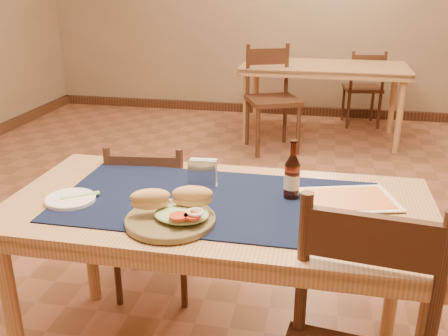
% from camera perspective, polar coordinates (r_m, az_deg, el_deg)
% --- Properties ---
extents(room, '(6.04, 7.04, 2.84)m').
position_cam_1_polar(room, '(2.50, 3.37, 17.62)').
color(room, '#975A42').
rests_on(room, ground).
extents(main_table, '(1.60, 0.80, 0.75)m').
position_cam_1_polar(main_table, '(1.92, -0.60, -6.14)').
color(main_table, tan).
rests_on(main_table, ground).
extents(placemat, '(1.20, 0.60, 0.01)m').
position_cam_1_polar(placemat, '(1.88, -0.61, -3.82)').
color(placemat, '#0D1633').
rests_on(placemat, main_table).
extents(baseboard, '(6.00, 7.00, 0.10)m').
position_cam_1_polar(baseboard, '(2.91, 2.81, -10.00)').
color(baseboard, '#462919').
rests_on(baseboard, ground).
extents(back_table, '(1.61, 0.81, 0.75)m').
position_cam_1_polar(back_table, '(5.11, 11.34, 10.60)').
color(back_table, tan).
rests_on(back_table, ground).
extents(chair_main_far, '(0.43, 0.43, 0.84)m').
position_cam_1_polar(chair_main_far, '(2.51, -8.07, -5.47)').
color(chair_main_far, '#462919').
rests_on(chair_main_far, ground).
extents(chair_back_near, '(0.59, 0.59, 0.97)m').
position_cam_1_polar(chair_back_near, '(4.74, 5.45, 8.12)').
color(chair_back_near, '#462919').
rests_on(chair_back_near, ground).
extents(chair_back_far, '(0.44, 0.44, 0.84)m').
position_cam_1_polar(chair_back_far, '(5.72, 15.65, 8.90)').
color(chair_back_far, '#462919').
rests_on(chair_back_far, ground).
extents(sandwich_plate, '(0.31, 0.31, 0.12)m').
position_cam_1_polar(sandwich_plate, '(1.72, -5.83, -5.20)').
color(sandwich_plate, brown).
rests_on(sandwich_plate, placemat).
extents(side_plate, '(0.19, 0.19, 0.02)m').
position_cam_1_polar(side_plate, '(1.96, -17.15, -3.37)').
color(side_plate, white).
rests_on(side_plate, placemat).
extents(fork, '(0.13, 0.10, 0.00)m').
position_cam_1_polar(fork, '(1.97, -15.78, -2.98)').
color(fork, '#A1E27C').
rests_on(fork, side_plate).
extents(beer_bottle, '(0.06, 0.06, 0.23)m').
position_cam_1_polar(beer_bottle, '(1.89, 7.77, -1.00)').
color(beer_bottle, '#4F1B0E').
rests_on(beer_bottle, placemat).
extents(napkin_holder, '(0.13, 0.05, 0.11)m').
position_cam_1_polar(napkin_holder, '(2.01, -2.46, -0.58)').
color(napkin_holder, silver).
rests_on(napkin_holder, placemat).
extents(menu_card, '(0.40, 0.34, 0.01)m').
position_cam_1_polar(menu_card, '(1.94, 14.12, -3.46)').
color(menu_card, '#FAE9BD').
rests_on(menu_card, placemat).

